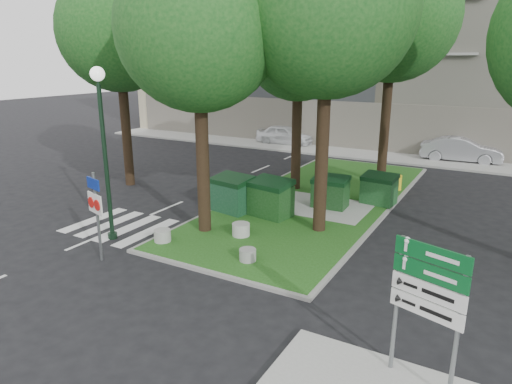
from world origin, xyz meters
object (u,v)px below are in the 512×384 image
Objects in this scene: tree_street_left at (120,18)px; traffic_sign_pole at (96,205)px; litter_bin at (397,183)px; tree_median_mid at (301,33)px; dumpster_d at (379,189)px; dumpster_c at (330,192)px; directional_sign at (428,294)px; dumpster_a at (232,194)px; tree_median_near_left at (201,12)px; tree_median_far at (397,2)px; car_white at (285,135)px; street_lamp at (103,134)px; bollard_right at (248,255)px; car_silver at (461,150)px; bollard_left at (162,235)px; bollard_mid at (241,229)px; dumpster_b at (271,198)px.

traffic_sign_pole is at bearing -51.80° from tree_street_left.
litter_bin is (11.61, 4.99, -7.19)m from tree_street_left.
litter_bin is (4.11, 1.99, -6.52)m from tree_median_mid.
traffic_sign_pole reaches higher than dumpster_d.
dumpster_c is 10.57m from directional_sign.
dumpster_a is at bearing 95.41° from traffic_sign_pole.
directional_sign is (8.02, -4.56, -5.37)m from tree_median_near_left.
dumpster_d is (0.71, -3.48, -7.59)m from tree_median_far.
tree_median_near_left reaches higher than dumpster_c.
tree_median_near_left is at bearing -163.90° from car_white.
tree_median_far is 2.09× the size of street_lamp.
dumpster_c is at bearing -147.99° from car_white.
bollard_right is at bearing -27.79° from tree_street_left.
dumpster_d is at bearing 126.68° from directional_sign.
bollard_right is 18.87m from car_silver.
car_silver reaches higher than car_white.
bollard_left is at bearing 179.16° from directional_sign.
street_lamp is (-5.08, -0.52, 3.29)m from bollard_right.
bollard_left is 2.63m from bollard_mid.
dumpster_b reaches higher than bollard_right.
tree_street_left is at bearing -150.72° from tree_median_far.
dumpster_c is at bearing 50.91° from street_lamp.
dumpster_a is at bearing 99.71° from tree_median_near_left.
tree_median_far is 8.14× the size of dumpster_d.
directional_sign is (8.39, -6.76, 1.13)m from dumpster_a.
dumpster_a is 1.18× the size of dumpster_d.
tree_median_near_left is 10.67m from directional_sign.
traffic_sign_pole reaches higher than car_white.
dumpster_a is 1.20× the size of dumpster_c.
traffic_sign_pole is 0.67× the size of car_white.
car_white reaches higher than bollard_right.
tree_median_mid is 5.72× the size of dumpster_b.
car_white is at bearing 98.17° from street_lamp.
dumpster_a is 5.51m from street_lamp.
dumpster_b reaches higher than car_white.
dumpster_d is at bearing -78.45° from tree_median_far.
litter_bin is 0.17× the size of car_white.
dumpster_a is 0.38× the size of car_silver.
litter_bin is 0.12× the size of street_lamp.
car_white is (-9.68, 10.92, -0.03)m from dumpster_d.
tree_median_near_left reaches higher than litter_bin.
directional_sign reaches higher than dumpster_c.
litter_bin is at bearing 79.58° from traffic_sign_pole.
dumpster_c is 7.12m from bollard_left.
street_lamp reaches higher than dumpster_c.
street_lamp is at bearing -174.13° from bollard_right.
car_white is (-3.77, 20.42, -1.07)m from traffic_sign_pole.
dumpster_d is 0.26× the size of street_lamp.
bollard_left is (-0.69, -1.61, -7.00)m from tree_median_near_left.
dumpster_c is (9.82, 1.07, -6.90)m from tree_street_left.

